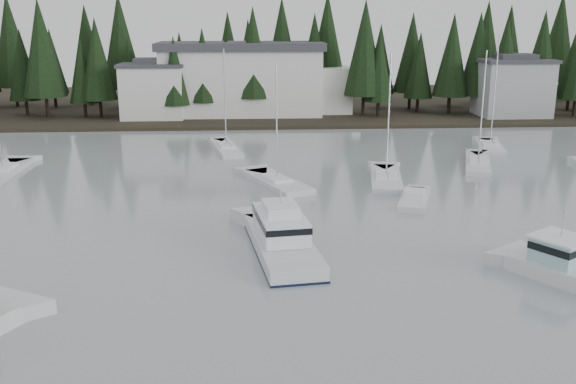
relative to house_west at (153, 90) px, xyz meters
name	(u,v)px	position (x,y,z in m)	size (l,w,h in m)	color
far_shore_land	(271,104)	(18.00, 18.00, -4.65)	(240.00, 54.00, 1.00)	black
conifer_treeline	(273,113)	(18.00, 7.00, -4.65)	(200.00, 22.00, 20.00)	black
house_west	(153,90)	(0.00, 0.00, 0.00)	(9.54, 7.42, 8.75)	silver
house_east_a	(513,86)	(54.00, -1.00, 0.25)	(10.60, 8.48, 9.25)	#999EA0
harbor_inn	(255,79)	(15.04, 3.34, 1.12)	(29.50, 11.50, 10.90)	silver
cabin_cruiser_center	(282,240)	(16.17, -56.48, -3.92)	(5.05, 11.82, 4.92)	silver
sailboat_1	(386,180)	(27.01, -38.20, -4.59)	(4.42, 10.30, 12.45)	silver
sailboat_2	(478,165)	(37.96, -32.35, -4.59)	(5.61, 10.67, 12.37)	silver
sailboat_4	(490,148)	(42.50, -23.60, -4.57)	(4.65, 9.00, 13.66)	silver
sailboat_6	(3,173)	(-10.42, -32.91, -4.59)	(3.01, 9.92, 13.46)	silver
sailboat_7	(277,184)	(16.61, -38.87, -4.60)	(6.61, 10.10, 11.69)	silver
sailboat_8	(226,150)	(11.39, -22.70, -4.59)	(4.36, 10.64, 12.15)	silver
runabout_1	(414,201)	(27.86, -45.57, -4.52)	(4.23, 6.98, 1.42)	silver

